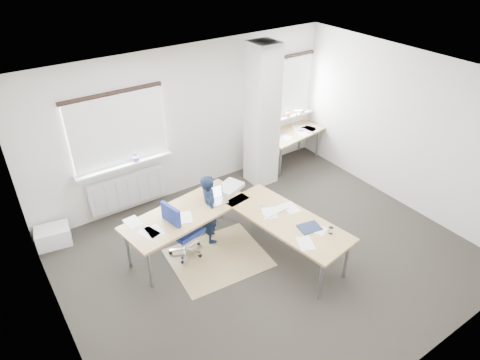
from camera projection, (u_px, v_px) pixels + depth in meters
ground at (268, 257)px, 6.78m from camera, size 6.00×6.00×0.00m
room_shell at (263, 145)px, 6.26m from camera, size 6.04×5.04×2.82m
floor_mat at (218, 258)px, 6.77m from camera, size 1.54×1.34×0.01m
white_crate at (53, 236)px, 6.97m from camera, size 0.59×0.46×0.32m
desk_main at (238, 216)px, 6.54m from camera, size 2.77×2.63×0.96m
desk_side at (291, 134)px, 9.00m from camera, size 1.49×0.90×1.22m
task_chair at (183, 240)px, 6.70m from camera, size 0.57×0.56×1.03m
person at (210, 209)px, 6.85m from camera, size 0.42×0.52×1.22m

